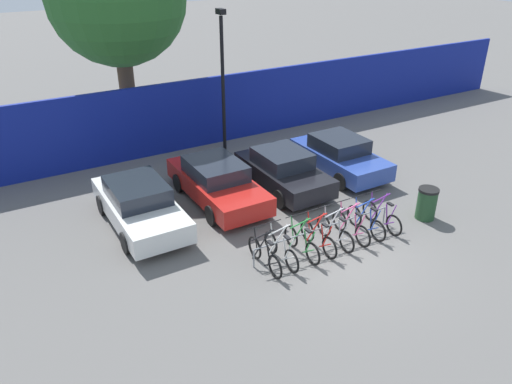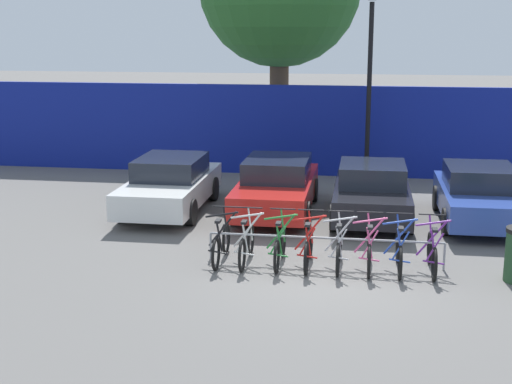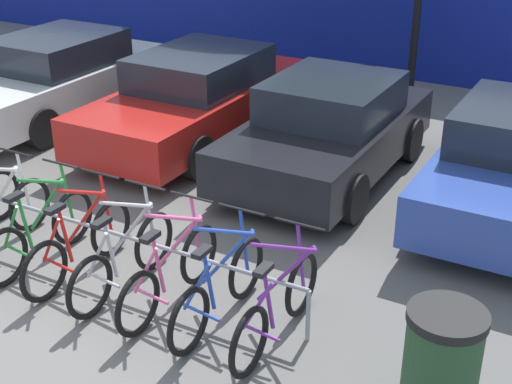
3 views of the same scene
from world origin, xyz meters
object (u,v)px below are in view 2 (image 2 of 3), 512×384
at_px(bicycle_silver, 339,249).
at_px(bicycle_red, 309,248).
at_px(car_white, 170,184).
at_px(car_blue, 479,195).
at_px(bicycle_green, 280,246).
at_px(car_red, 277,186).
at_px(car_black, 372,192).
at_px(lamp_post, 369,79).
at_px(bicycle_purple, 432,253).
at_px(bicycle_white, 247,245).
at_px(bicycle_blue, 399,252).
at_px(bicycle_pink, 369,251).
at_px(bicycle_black, 221,244).
at_px(bike_rack, 325,241).

bearing_deg(bicycle_silver, bicycle_red, -179.91).
xyz_separation_m(car_white, car_blue, (7.69, -0.05, -0.00)).
bearing_deg(bicycle_green, bicycle_red, -0.15).
bearing_deg(bicycle_red, bicycle_green, 178.56).
bearing_deg(bicycle_green, car_red, 97.86).
relative_size(car_black, lamp_post, 0.70).
xyz_separation_m(bicycle_purple, car_red, (-3.54, 4.10, 0.31)).
bearing_deg(bicycle_silver, bicycle_white, -179.91).
height_order(bicycle_green, bicycle_red, same).
xyz_separation_m(bicycle_silver, car_blue, (3.20, 3.82, 0.31)).
bearing_deg(bicycle_blue, car_blue, 60.59).
distance_m(bicycle_blue, car_red, 5.04).
bearing_deg(bicycle_red, lamp_post, 80.64).
xyz_separation_m(bicycle_green, bicycle_purple, (2.96, 0.00, 0.00)).
height_order(bicycle_red, bicycle_pink, same).
bearing_deg(bicycle_white, car_red, 85.25).
bearing_deg(lamp_post, car_black, -88.12).
height_order(car_blue, lamp_post, lamp_post).
xyz_separation_m(car_red, car_blue, (4.95, -0.28, -0.00)).
bearing_deg(lamp_post, bicycle_red, -97.92).
bearing_deg(bicycle_white, bicycle_purple, -3.36).
bearing_deg(bicycle_pink, bicycle_blue, 3.44).
distance_m(bicycle_pink, bicycle_blue, 0.58).
distance_m(bicycle_red, lamp_post, 8.51).
distance_m(bicycle_black, bicycle_silver, 2.37).
distance_m(bicycle_blue, car_blue, 4.34).
xyz_separation_m(bicycle_red, car_white, (-3.88, 3.87, 0.31)).
height_order(bicycle_silver, lamp_post, lamp_post).
bearing_deg(bicycle_red, bicycle_silver, -1.44).
bearing_deg(bicycle_purple, bicycle_green, -178.09).
height_order(bicycle_red, car_blue, car_blue).
bearing_deg(bicycle_silver, car_red, 113.16).
relative_size(bicycle_silver, lamp_post, 0.31).
relative_size(bicycle_black, bicycle_red, 1.00).
bearing_deg(bicycle_purple, bicycle_white, -178.09).
xyz_separation_m(bicycle_black, bicycle_red, (1.77, 0.00, 0.00)).
relative_size(bicycle_red, bicycle_silver, 1.00).
height_order(bicycle_black, bicycle_white, same).
relative_size(bicycle_green, bicycle_red, 1.00).
bearing_deg(car_black, bicycle_green, -115.86).
bearing_deg(bicycle_red, bicycle_blue, -1.44).
bearing_deg(bicycle_blue, bicycle_pink, 178.65).
relative_size(bicycle_purple, car_red, 0.38).
height_order(bicycle_white, car_blue, car_blue).
bearing_deg(bike_rack, car_red, 110.27).
relative_size(bicycle_black, car_white, 0.39).
height_order(bicycle_silver, car_blue, car_blue).
distance_m(bicycle_black, lamp_post, 8.92).
relative_size(bicycle_blue, lamp_post, 0.31).
height_order(bicycle_silver, car_red, car_red).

